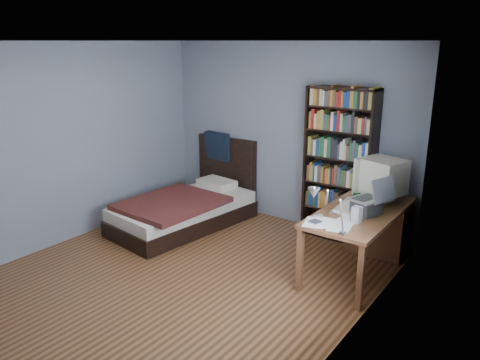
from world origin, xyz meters
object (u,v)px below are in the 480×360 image
(laptop, at_px, (369,204))
(bed, at_px, (187,207))
(speaker, at_px, (357,215))
(keyboard, at_px, (349,206))
(soda_can, at_px, (356,198))
(bookshelf, at_px, (339,165))
(crt_monitor, at_px, (382,177))
(desk, at_px, (374,224))
(desk_lamp, at_px, (319,198))

(laptop, bearing_deg, bed, 179.59)
(laptop, height_order, speaker, laptop)
(keyboard, distance_m, soda_can, 0.20)
(speaker, distance_m, bookshelf, 1.34)
(crt_monitor, xyz_separation_m, keyboard, (-0.19, -0.44, -0.27))
(desk, distance_m, soda_can, 0.49)
(keyboard, bearing_deg, desk, 68.98)
(crt_monitor, xyz_separation_m, bookshelf, (-0.66, 0.32, -0.03))
(desk_lamp, height_order, bookshelf, bookshelf)
(desk_lamp, xyz_separation_m, keyboard, (-0.15, 1.08, -0.43))
(speaker, bearing_deg, soda_can, 121.77)
(desk_lamp, xyz_separation_m, bookshelf, (-0.62, 1.84, -0.19))
(speaker, height_order, bookshelf, bookshelf)
(speaker, distance_m, soda_can, 0.60)
(desk_lamp, xyz_separation_m, bed, (-2.51, 1.03, -0.92))
(crt_monitor, relative_size, keyboard, 1.09)
(desk_lamp, distance_m, speaker, 0.81)
(crt_monitor, distance_m, desk_lamp, 1.53)
(desk, relative_size, bookshelf, 0.83)
(bed, bearing_deg, laptop, -0.41)
(desk, bearing_deg, speaker, -83.31)
(soda_can, bearing_deg, bed, -174.22)
(desk, relative_size, crt_monitor, 3.00)
(laptop, bearing_deg, bookshelf, 130.93)
(desk, bearing_deg, laptop, -79.22)
(crt_monitor, relative_size, soda_can, 4.12)
(desk, relative_size, soda_can, 12.35)
(bookshelf, bearing_deg, desk, -24.85)
(soda_can, bearing_deg, desk, 64.34)
(laptop, distance_m, bookshelf, 1.10)
(laptop, bearing_deg, desk, 100.78)
(desk, distance_m, desk_lamp, 1.73)
(desk, xyz_separation_m, desk_lamp, (0.01, -1.55, 0.76))
(desk_lamp, bearing_deg, bookshelf, 108.74)
(keyboard, relative_size, bookshelf, 0.25)
(desk_lamp, height_order, speaker, desk_lamp)
(desk, xyz_separation_m, bookshelf, (-0.61, 0.28, 0.57))
(soda_can, bearing_deg, desk_lamp, -83.36)
(laptop, xyz_separation_m, desk_lamp, (-0.09, -1.02, 0.33))
(soda_can, bearing_deg, crt_monitor, 52.26)
(soda_can, bearing_deg, speaker, -67.16)
(desk, height_order, speaker, speaker)
(crt_monitor, bearing_deg, bookshelf, 154.27)
(crt_monitor, bearing_deg, laptop, -84.43)
(keyboard, bearing_deg, bookshelf, 117.22)
(desk, bearing_deg, bed, -168.22)
(desk, xyz_separation_m, laptop, (0.10, -0.54, 0.43))
(desk_lamp, distance_m, bookshelf, 1.95)
(desk, relative_size, bed, 0.76)
(desk, height_order, bed, bed)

